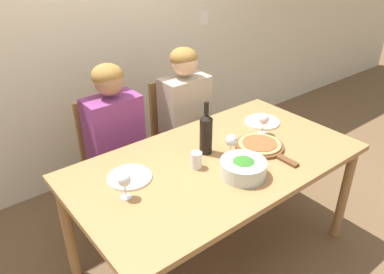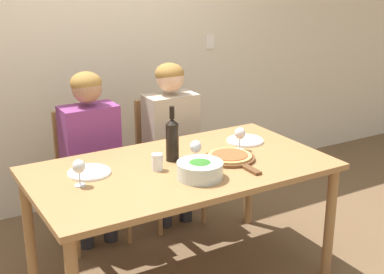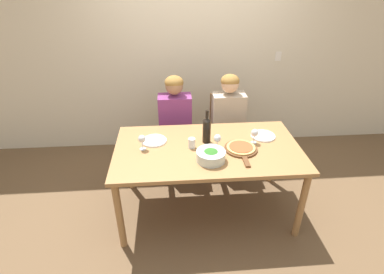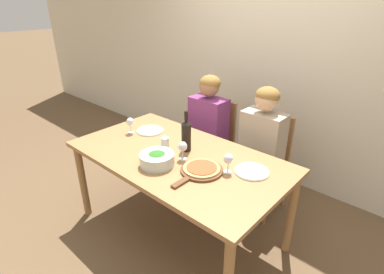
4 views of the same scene
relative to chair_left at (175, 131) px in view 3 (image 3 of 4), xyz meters
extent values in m
plane|color=brown|center=(0.29, -0.85, -0.51)|extent=(40.00, 40.00, 0.00)
cube|color=beige|center=(0.29, 0.60, 0.84)|extent=(10.00, 0.05, 2.70)
cube|color=white|center=(1.39, 0.58, 0.74)|extent=(0.08, 0.01, 0.12)
cube|color=#9E7042|center=(0.29, -0.85, 0.25)|extent=(1.77, 0.97, 0.04)
cylinder|color=#9E7042|center=(-0.54, -1.28, -0.14)|extent=(0.06, 0.06, 0.74)
cylinder|color=#9E7042|center=(1.12, -1.28, -0.14)|extent=(0.06, 0.06, 0.74)
cylinder|color=#9E7042|center=(-0.54, -0.42, -0.14)|extent=(0.06, 0.06, 0.74)
cylinder|color=#9E7042|center=(1.12, -0.42, -0.14)|extent=(0.06, 0.06, 0.74)
cube|color=#9E7042|center=(0.00, -0.07, -0.06)|extent=(0.42, 0.42, 0.04)
cube|color=#9E7042|center=(0.00, 0.12, 0.19)|extent=(0.38, 0.03, 0.47)
cylinder|color=#9E7042|center=(-0.19, -0.26, -0.29)|extent=(0.04, 0.04, 0.43)
cylinder|color=#9E7042|center=(0.19, -0.26, -0.29)|extent=(0.04, 0.04, 0.43)
cylinder|color=#9E7042|center=(-0.19, 0.12, -0.29)|extent=(0.04, 0.04, 0.43)
cylinder|color=#9E7042|center=(0.19, 0.12, -0.29)|extent=(0.04, 0.04, 0.43)
cube|color=#9E7042|center=(0.63, -0.07, -0.06)|extent=(0.42, 0.42, 0.04)
cube|color=#9E7042|center=(0.63, 0.12, 0.19)|extent=(0.38, 0.03, 0.47)
cylinder|color=#9E7042|center=(0.44, -0.26, -0.29)|extent=(0.04, 0.04, 0.43)
cylinder|color=#9E7042|center=(0.82, -0.26, -0.29)|extent=(0.04, 0.04, 0.43)
cylinder|color=#9E7042|center=(0.44, 0.12, -0.29)|extent=(0.04, 0.04, 0.43)
cylinder|color=#9E7042|center=(0.82, 0.12, -0.29)|extent=(0.04, 0.04, 0.43)
cylinder|color=#28282D|center=(-0.09, -0.15, -0.28)|extent=(0.10, 0.10, 0.47)
cylinder|color=#28282D|center=(0.09, -0.15, -0.28)|extent=(0.10, 0.10, 0.47)
cube|color=#7A3370|center=(0.00, -0.09, 0.23)|extent=(0.38, 0.22, 0.54)
cylinder|color=#7A3370|center=(-0.20, -0.34, 0.08)|extent=(0.07, 0.31, 0.14)
cylinder|color=#7A3370|center=(0.20, -0.34, 0.08)|extent=(0.07, 0.31, 0.14)
sphere|color=#9E7051|center=(0.00, -0.09, 0.62)|extent=(0.20, 0.20, 0.20)
ellipsoid|color=olive|center=(0.00, -0.08, 0.65)|extent=(0.21, 0.21, 0.15)
cylinder|color=#28282D|center=(0.54, -0.15, -0.28)|extent=(0.10, 0.10, 0.47)
cylinder|color=#28282D|center=(0.72, -0.15, -0.28)|extent=(0.10, 0.10, 0.47)
cube|color=tan|center=(0.63, -0.09, 0.23)|extent=(0.38, 0.22, 0.54)
cylinder|color=tan|center=(0.43, -0.34, 0.08)|extent=(0.07, 0.31, 0.14)
cylinder|color=tan|center=(0.83, -0.34, 0.08)|extent=(0.07, 0.31, 0.14)
sphere|color=#DBAD89|center=(0.63, -0.09, 0.62)|extent=(0.20, 0.20, 0.20)
ellipsoid|color=olive|center=(0.63, -0.08, 0.65)|extent=(0.21, 0.21, 0.15)
cylinder|color=black|center=(0.29, -0.74, 0.38)|extent=(0.08, 0.08, 0.23)
cone|color=black|center=(0.29, -0.74, 0.51)|extent=(0.08, 0.08, 0.03)
cylinder|color=black|center=(0.29, -0.74, 0.57)|extent=(0.03, 0.03, 0.08)
cylinder|color=silver|center=(0.29, -1.07, 0.31)|extent=(0.26, 0.26, 0.09)
ellipsoid|color=#2D6B23|center=(0.29, -1.07, 0.32)|extent=(0.21, 0.21, 0.10)
cylinder|color=white|center=(-0.22, -0.69, 0.27)|extent=(0.25, 0.25, 0.01)
torus|color=white|center=(-0.22, -0.69, 0.28)|extent=(0.24, 0.24, 0.01)
cylinder|color=white|center=(0.88, -0.68, 0.27)|extent=(0.25, 0.25, 0.01)
torus|color=white|center=(0.88, -0.68, 0.28)|extent=(0.24, 0.24, 0.01)
cylinder|color=brown|center=(0.60, -0.91, 0.28)|extent=(0.31, 0.31, 0.02)
cube|color=brown|center=(0.60, -1.14, 0.28)|extent=(0.04, 0.14, 0.02)
cylinder|color=tan|center=(0.60, -0.91, 0.29)|extent=(0.27, 0.27, 0.01)
cylinder|color=#AD4C28|center=(0.60, -0.91, 0.30)|extent=(0.22, 0.22, 0.01)
cylinder|color=silver|center=(-0.33, -0.83, 0.27)|extent=(0.06, 0.06, 0.01)
cylinder|color=silver|center=(-0.33, -0.83, 0.31)|extent=(0.01, 0.01, 0.07)
ellipsoid|color=silver|center=(-0.33, -0.83, 0.38)|extent=(0.07, 0.07, 0.08)
ellipsoid|color=maroon|center=(-0.33, -0.83, 0.37)|extent=(0.06, 0.06, 0.03)
cylinder|color=silver|center=(0.75, -0.80, 0.27)|extent=(0.06, 0.06, 0.01)
cylinder|color=silver|center=(0.75, -0.80, 0.31)|extent=(0.01, 0.01, 0.07)
ellipsoid|color=silver|center=(0.75, -0.80, 0.38)|extent=(0.07, 0.07, 0.08)
ellipsoid|color=maroon|center=(0.75, -0.80, 0.37)|extent=(0.06, 0.06, 0.03)
cylinder|color=silver|center=(0.38, -0.88, 0.27)|extent=(0.06, 0.06, 0.01)
cylinder|color=silver|center=(0.38, -0.88, 0.31)|extent=(0.01, 0.01, 0.07)
ellipsoid|color=silver|center=(0.38, -0.88, 0.38)|extent=(0.07, 0.07, 0.08)
ellipsoid|color=maroon|center=(0.38, -0.88, 0.37)|extent=(0.06, 0.06, 0.03)
cylinder|color=silver|center=(0.14, -0.84, 0.32)|extent=(0.07, 0.07, 0.10)
camera|label=1|loc=(-1.02, -2.25, 1.47)|focal=35.00mm
camera|label=2|loc=(-1.15, -3.43, 1.43)|focal=50.00mm
camera|label=3|loc=(-0.05, -3.26, 1.78)|focal=28.00mm
camera|label=4|loc=(1.79, -2.35, 1.41)|focal=28.00mm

